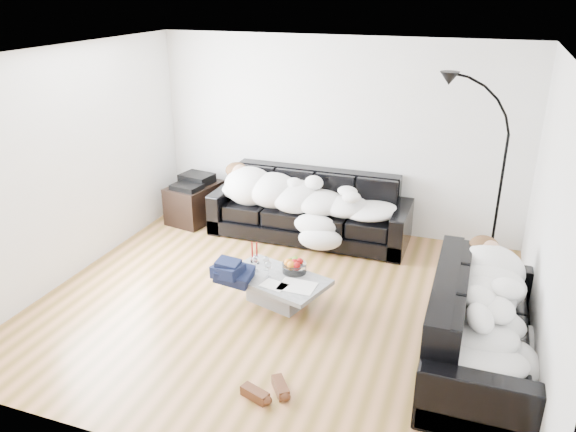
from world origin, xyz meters
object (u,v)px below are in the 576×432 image
(sleeper_right, at_px, (486,302))
(floor_lamp, at_px, (500,189))
(candle_left, at_px, (252,252))
(wine_glass_b, at_px, (256,264))
(wine_glass_c, at_px, (268,270))
(sleeper_back, at_px, (309,193))
(wine_glass_a, at_px, (266,263))
(candle_right, at_px, (257,253))
(shoes, at_px, (267,390))
(stereo, at_px, (194,181))
(sofa_right, at_px, (482,323))
(av_cabinet, at_px, (195,202))
(coffee_table, at_px, (277,290))
(fruit_bowl, at_px, (294,265))
(sofa_back, at_px, (309,207))

(sleeper_right, bearing_deg, floor_lamp, -1.61)
(candle_left, relative_size, floor_lamp, 0.12)
(wine_glass_b, relative_size, wine_glass_c, 0.98)
(sleeper_back, relative_size, wine_glass_a, 14.17)
(candle_right, bearing_deg, wine_glass_a, -35.76)
(shoes, relative_size, stereo, 0.99)
(wine_glass_c, height_order, shoes, wine_glass_c)
(sofa_right, distance_m, wine_glass_c, 2.19)
(sleeper_back, xyz_separation_m, stereo, (-1.73, 0.05, -0.04))
(stereo, bearing_deg, sleeper_right, -18.12)
(av_cabinet, bearing_deg, wine_glass_c, -33.77)
(coffee_table, relative_size, shoes, 2.45)
(candle_left, bearing_deg, av_cabinet, 135.39)
(wine_glass_a, bearing_deg, wine_glass_c, -60.56)
(sleeper_right, xyz_separation_m, stereo, (-4.01, 2.13, -0.03))
(sleeper_right, distance_m, coffee_table, 2.17)
(sofa_right, distance_m, fruit_bowl, 2.02)
(sleeper_back, height_order, candle_right, sleeper_back)
(sleeper_back, height_order, coffee_table, sleeper_back)
(av_cabinet, bearing_deg, wine_glass_a, -32.60)
(candle_right, bearing_deg, av_cabinet, 136.32)
(wine_glass_a, bearing_deg, av_cabinet, 136.94)
(sofa_back, relative_size, candle_right, 10.50)
(sofa_right, height_order, floor_lamp, floor_lamp)
(sofa_right, bearing_deg, sofa_back, 46.89)
(sofa_back, distance_m, sleeper_back, 0.22)
(candle_left, height_order, candle_right, candle_right)
(coffee_table, height_order, stereo, stereo)
(wine_glass_b, bearing_deg, av_cabinet, 134.21)
(sofa_right, height_order, wine_glass_a, sofa_right)
(sofa_back, distance_m, candle_left, 1.54)
(sofa_back, bearing_deg, av_cabinet, -179.98)
(sleeper_back, relative_size, av_cabinet, 2.85)
(sofa_back, xyz_separation_m, coffee_table, (0.20, -1.76, -0.28))
(av_cabinet, bearing_deg, candle_left, -34.15)
(candle_right, bearing_deg, shoes, -65.01)
(sofa_right, bearing_deg, av_cabinet, 62.01)
(sleeper_back, relative_size, wine_glass_b, 12.21)
(coffee_table, xyz_separation_m, fruit_bowl, (0.14, 0.17, 0.24))
(candle_left, bearing_deg, coffee_table, -31.13)
(wine_glass_b, height_order, shoes, wine_glass_b)
(sofa_right, relative_size, coffee_table, 1.96)
(sleeper_back, xyz_separation_m, floor_lamp, (2.33, -0.09, 0.37))
(candle_left, distance_m, floor_lamp, 2.93)
(fruit_bowl, bearing_deg, coffee_table, -128.33)
(wine_glass_a, distance_m, wine_glass_b, 0.12)
(coffee_table, bearing_deg, av_cabinet, 137.65)
(candle_left, bearing_deg, sofa_back, 83.26)
(sofa_right, xyz_separation_m, candle_right, (-2.40, 0.59, 0.02))
(wine_glass_b, height_order, wine_glass_c, wine_glass_c)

